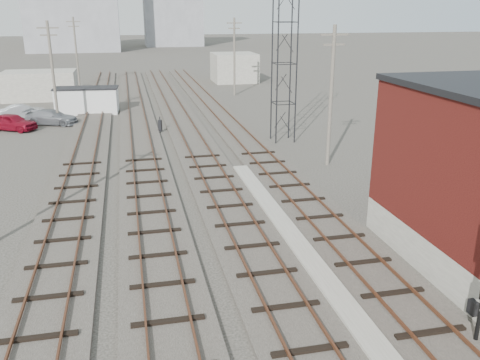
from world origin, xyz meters
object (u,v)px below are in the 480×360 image
object	(u,v)px
site_trailer	(87,100)
car_red	(12,122)
switch_stand	(160,125)
car_grey	(52,117)
car_silver	(24,112)

from	to	relation	value
site_trailer	car_red	bearing A→B (deg)	-127.50
switch_stand	car_grey	bearing A→B (deg)	174.45
site_trailer	car_silver	distance (m)	6.00
car_red	car_grey	xyz separation A→B (m)	(3.03, 1.72, -0.05)
switch_stand	car_grey	size ratio (longest dim) A/B	0.27
switch_stand	car_grey	world-z (taller)	car_grey
car_silver	site_trailer	bearing A→B (deg)	-88.87
switch_stand	site_trailer	xyz separation A→B (m)	(-6.48, 9.92, 0.72)
car_grey	car_red	bearing A→B (deg)	139.62
site_trailer	car_red	size ratio (longest dim) A/B	1.48
car_grey	site_trailer	bearing A→B (deg)	-10.52
car_silver	car_grey	distance (m)	4.46
site_trailer	car_silver	bearing A→B (deg)	-161.40
car_red	car_silver	bearing A→B (deg)	28.03
site_trailer	car_silver	size ratio (longest dim) A/B	1.55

